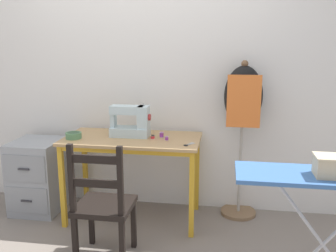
{
  "coord_description": "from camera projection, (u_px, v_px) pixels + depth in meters",
  "views": [
    {
      "loc": [
        0.79,
        -2.75,
        1.57
      ],
      "look_at": [
        0.32,
        0.27,
        0.87
      ],
      "focal_mm": 40.0,
      "sensor_mm": 36.0,
      "label": 1
    }
  ],
  "objects": [
    {
      "name": "dress_form",
      "position": [
        243.0,
        105.0,
        3.25
      ],
      "size": [
        0.33,
        0.32,
        1.41
      ],
      "color": "#846647",
      "rests_on": "ground_plane"
    },
    {
      "name": "wooden_chair",
      "position": [
        103.0,
        206.0,
        2.67
      ],
      "size": [
        0.4,
        0.38,
        0.91
      ],
      "color": "black",
      "rests_on": "ground_plane"
    },
    {
      "name": "filing_cabinet",
      "position": [
        38.0,
        176.0,
        3.5
      ],
      "size": [
        0.42,
        0.48,
        0.67
      ],
      "color": "#93999E",
      "rests_on": "ground_plane"
    },
    {
      "name": "thread_spool_mid_table",
      "position": [
        162.0,
        135.0,
        3.24
      ],
      "size": [
        0.04,
        0.04,
        0.04
      ],
      "color": "purple",
      "rests_on": "sewing_table"
    },
    {
      "name": "wall_back",
      "position": [
        141.0,
        73.0,
        3.47
      ],
      "size": [
        10.0,
        0.05,
        2.55
      ],
      "color": "silver",
      "rests_on": "ground_plane"
    },
    {
      "name": "ground_plane",
      "position": [
        125.0,
        234.0,
        3.12
      ],
      "size": [
        14.0,
        14.0,
        0.0
      ],
      "primitive_type": "plane",
      "color": "gray"
    },
    {
      "name": "thread_spool_near_machine",
      "position": [
        153.0,
        137.0,
        3.18
      ],
      "size": [
        0.04,
        0.04,
        0.03
      ],
      "color": "red",
      "rests_on": "sewing_table"
    },
    {
      "name": "ironing_board",
      "position": [
        329.0,
        183.0,
        2.09
      ],
      "size": [
        1.04,
        0.34,
        0.85
      ],
      "color": "#3D6BAD",
      "rests_on": "ground_plane"
    },
    {
      "name": "scissors",
      "position": [
        188.0,
        145.0,
        3.0
      ],
      "size": [
        0.09,
        0.11,
        0.01
      ],
      "color": "silver",
      "rests_on": "sewing_table"
    },
    {
      "name": "thread_spool_far_edge",
      "position": [
        167.0,
        138.0,
        3.14
      ],
      "size": [
        0.03,
        0.03,
        0.03
      ],
      "color": "purple",
      "rests_on": "sewing_table"
    },
    {
      "name": "fabric_bowl",
      "position": [
        74.0,
        135.0,
        3.2
      ],
      "size": [
        0.13,
        0.13,
        0.05
      ],
      "color": "#56895B",
      "rests_on": "sewing_table"
    },
    {
      "name": "sewing_table",
      "position": [
        132.0,
        148.0,
        3.24
      ],
      "size": [
        1.18,
        0.6,
        0.75
      ],
      "color": "tan",
      "rests_on": "ground_plane"
    },
    {
      "name": "sewing_machine",
      "position": [
        132.0,
        122.0,
        3.25
      ],
      "size": [
        0.35,
        0.17,
        0.29
      ],
      "color": "silver",
      "rests_on": "sewing_table"
    },
    {
      "name": "storage_box",
      "position": [
        335.0,
        166.0,
        2.04
      ],
      "size": [
        0.23,
        0.15,
        0.12
      ],
      "color": "beige",
      "rests_on": "ironing_board"
    }
  ]
}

